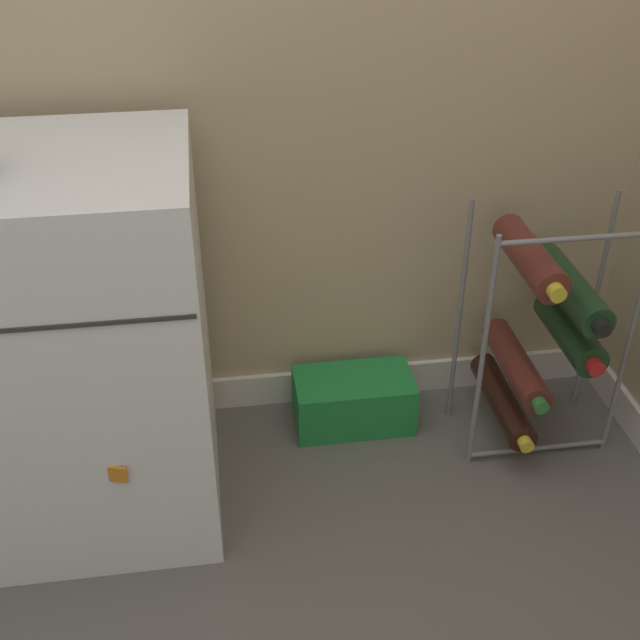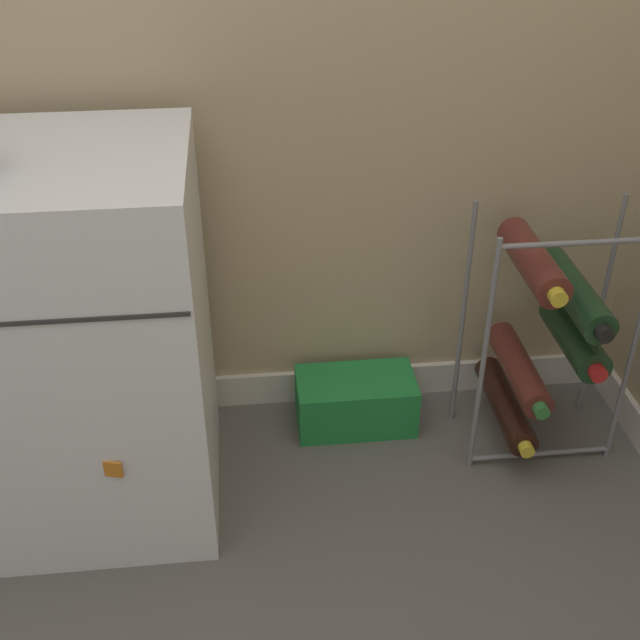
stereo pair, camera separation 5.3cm
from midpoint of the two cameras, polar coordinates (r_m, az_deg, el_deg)
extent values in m
plane|color=#56544F|center=(1.69, -3.32, -20.31)|extent=(14.00, 14.00, 0.00)
cube|color=silver|center=(2.14, -4.40, -4.96)|extent=(6.94, 0.01, 0.09)
cube|color=silver|center=(1.73, -16.76, -1.70)|extent=(0.57, 0.48, 0.82)
cube|color=#2D2D2D|center=(1.42, -19.47, -0.24)|extent=(0.56, 0.00, 0.01)
cube|color=orange|center=(1.60, -13.56, -10.29)|extent=(0.04, 0.02, 0.04)
cylinder|color=slate|center=(1.82, 12.36, -2.96)|extent=(0.01, 0.01, 0.62)
cylinder|color=slate|center=(1.95, 22.04, -2.18)|extent=(0.01, 0.01, 0.62)
cylinder|color=slate|center=(1.97, 10.88, 0.10)|extent=(0.01, 0.01, 0.62)
cylinder|color=slate|center=(2.09, 20.01, 0.64)|extent=(0.01, 0.01, 0.62)
cylinder|color=slate|center=(2.06, 16.05, -9.13)|extent=(0.35, 0.01, 0.01)
cylinder|color=slate|center=(1.74, 18.92, 5.21)|extent=(0.35, 0.01, 0.01)
cylinder|color=black|center=(2.04, 13.74, -5.85)|extent=(0.07, 0.31, 0.07)
cylinder|color=gold|center=(1.93, 15.24, -8.88)|extent=(0.03, 0.02, 0.03)
cylinder|color=#56231E|center=(1.98, 14.69, -3.34)|extent=(0.07, 0.30, 0.07)
cylinder|color=#2D7033|center=(1.87, 16.25, -6.22)|extent=(0.03, 0.02, 0.03)
cylinder|color=#19381E|center=(1.98, 18.35, -1.17)|extent=(0.08, 0.26, 0.08)
cylinder|color=red|center=(1.88, 19.92, -3.58)|extent=(0.04, 0.02, 0.04)
cylinder|color=#19381E|center=(1.91, 18.42, 1.83)|extent=(0.08, 0.31, 0.08)
cylinder|color=black|center=(1.79, 20.36, -0.93)|extent=(0.04, 0.02, 0.04)
cylinder|color=#56231E|center=(1.83, 15.71, 4.07)|extent=(0.08, 0.29, 0.08)
cylinder|color=gold|center=(1.71, 17.41, 1.55)|extent=(0.04, 0.02, 0.04)
cube|color=#1E7F38|center=(2.06, 3.29, -5.78)|extent=(0.30, 0.16, 0.14)
camera|label=1|loc=(0.03, -89.12, 0.57)|focal=45.00mm
camera|label=2|loc=(0.03, 90.88, -0.57)|focal=45.00mm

